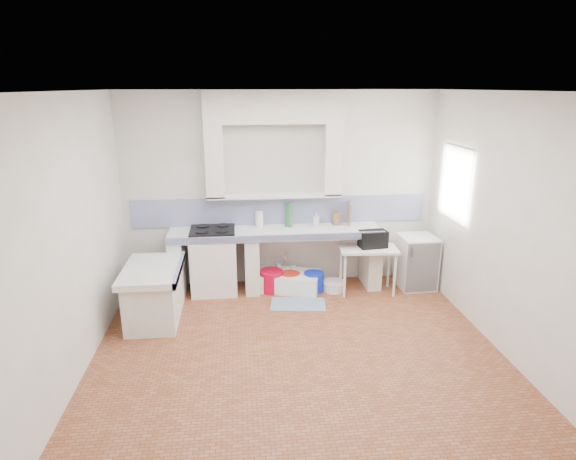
{
  "coord_description": "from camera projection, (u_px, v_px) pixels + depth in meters",
  "views": [
    {
      "loc": [
        -0.6,
        -4.72,
        2.84
      ],
      "look_at": [
        0.0,
        1.0,
        1.1
      ],
      "focal_mm": 29.68,
      "sensor_mm": 36.0,
      "label": 1
    }
  ],
  "objects": [
    {
      "name": "water_bottle_a",
      "position": [
        279.0,
        273.0,
        7.09
      ],
      "size": [
        0.1,
        0.1,
        0.34
      ],
      "primitive_type": "cylinder",
      "rotation": [
        0.0,
        0.0,
        -0.07
      ],
      "color": "silver",
      "rests_on": "ground"
    },
    {
      "name": "sink",
      "position": [
        287.0,
        282.0,
        6.93
      ],
      "size": [
        1.05,
        0.77,
        0.23
      ],
      "primitive_type": "cube",
      "rotation": [
        0.0,
        0.0,
        -0.3
      ],
      "color": "white",
      "rests_on": "ground"
    },
    {
      "name": "basin_white",
      "position": [
        334.0,
        286.0,
        6.91
      ],
      "size": [
        0.37,
        0.37,
        0.13
      ],
      "primitive_type": "cylinder",
      "rotation": [
        0.0,
        0.0,
        -0.1
      ],
      "color": "white",
      "rests_on": "ground"
    },
    {
      "name": "paper_towel",
      "position": [
        259.0,
        219.0,
        6.81
      ],
      "size": [
        0.13,
        0.13,
        0.23
      ],
      "primitive_type": "cylinder",
      "rotation": [
        0.0,
        0.0,
        0.16
      ],
      "color": "white",
      "rests_on": "counter_slab"
    },
    {
      "name": "peninsula_top",
      "position": [
        152.0,
        270.0,
        5.88
      ],
      "size": [
        0.7,
        1.1,
        0.08
      ],
      "primitive_type": "cube",
      "color": "white",
      "rests_on": "ground"
    },
    {
      "name": "wall_back",
      "position": [
        281.0,
        190.0,
        6.88
      ],
      "size": [
        4.5,
        0.0,
        4.5
      ],
      "primitive_type": "plane",
      "rotation": [
        1.57,
        0.0,
        0.0
      ],
      "color": "white",
      "rests_on": "ground"
    },
    {
      "name": "knife_block",
      "position": [
        336.0,
        219.0,
        6.93
      ],
      "size": [
        0.11,
        0.09,
        0.19
      ],
      "primitive_type": "cube",
      "rotation": [
        0.0,
        0.0,
        0.21
      ],
      "color": "olive",
      "rests_on": "counter_slab"
    },
    {
      "name": "peninsula_lip",
      "position": [
        179.0,
        269.0,
        5.91
      ],
      "size": [
        0.04,
        1.1,
        0.1
      ],
      "primitive_type": "cube",
      "color": "navy",
      "rests_on": "ground"
    },
    {
      "name": "cutting_board",
      "position": [
        350.0,
        214.0,
        6.93
      ],
      "size": [
        0.09,
        0.24,
        0.33
      ],
      "primitive_type": "cube",
      "rotation": [
        0.0,
        0.0,
        -0.28
      ],
      "color": "olive",
      "rests_on": "counter_slab"
    },
    {
      "name": "window_frame",
      "position": [
        468.0,
        184.0,
        6.3
      ],
      "size": [
        0.35,
        0.86,
        1.06
      ],
      "primitive_type": "cube",
      "color": "#332010",
      "rests_on": "ground"
    },
    {
      "name": "fridge",
      "position": [
        416.0,
        262.0,
        6.94
      ],
      "size": [
        0.52,
        0.52,
        0.77
      ],
      "primitive_type": "cube",
      "rotation": [
        0.0,
        0.0,
        0.03
      ],
      "color": "white",
      "rests_on": "ground"
    },
    {
      "name": "side_table",
      "position": [
        367.0,
        270.0,
        6.77
      ],
      "size": [
        0.83,
        0.49,
        0.04
      ],
      "primitive_type": "cube",
      "rotation": [
        0.0,
        0.0,
        -0.06
      ],
      "color": "white",
      "rests_on": "ground"
    },
    {
      "name": "lace_valance",
      "position": [
        461.0,
        155.0,
        6.17
      ],
      "size": [
        0.01,
        0.84,
        0.24
      ],
      "primitive_type": "cube",
      "color": "white",
      "rests_on": "ground"
    },
    {
      "name": "green_bottle_a",
      "position": [
        287.0,
        216.0,
        6.84
      ],
      "size": [
        0.08,
        0.08,
        0.31
      ],
      "primitive_type": "cylinder",
      "rotation": [
        0.0,
        0.0,
        -0.17
      ],
      "color": "#2A6B38",
      "rests_on": "counter_slab"
    },
    {
      "name": "peninsula_base",
      "position": [
        154.0,
        296.0,
        5.98
      ],
      "size": [
        0.6,
        1.0,
        0.62
      ],
      "primitive_type": "cube",
      "color": "white",
      "rests_on": "ground"
    },
    {
      "name": "counter_lip",
      "position": [
        278.0,
        238.0,
        6.47
      ],
      "size": [
        3.0,
        0.04,
        0.1
      ],
      "primitive_type": "cube",
      "color": "navy",
      "rests_on": "ground"
    },
    {
      "name": "counter_slab",
      "position": [
        276.0,
        232.0,
        6.74
      ],
      "size": [
        3.0,
        0.6,
        0.08
      ],
      "primitive_type": "cube",
      "color": "white",
      "rests_on": "ground"
    },
    {
      "name": "counter_pier_right",
      "position": [
        371.0,
        258.0,
        7.01
      ],
      "size": [
        0.2,
        0.55,
        0.82
      ],
      "primitive_type": "cube",
      "color": "white",
      "rests_on": "ground"
    },
    {
      "name": "green_bottle_b",
      "position": [
        290.0,
        215.0,
        6.8
      ],
      "size": [
        0.1,
        0.1,
        0.35
      ],
      "primitive_type": "cylinder",
      "rotation": [
        0.0,
        0.0,
        0.31
      ],
      "color": "#2A6B38",
      "rests_on": "counter_slab"
    },
    {
      "name": "stove",
      "position": [
        214.0,
        261.0,
        6.78
      ],
      "size": [
        0.64,
        0.62,
        0.9
      ],
      "primitive_type": "cube",
      "rotation": [
        0.0,
        0.0,
        0.01
      ],
      "color": "white",
      "rests_on": "ground"
    },
    {
      "name": "bucket_blue",
      "position": [
        314.0,
        282.0,
        6.87
      ],
      "size": [
        0.38,
        0.38,
        0.27
      ],
      "primitive_type": "cylinder",
      "rotation": [
        0.0,
        0.0,
        -0.4
      ],
      "color": "#0D26D2",
      "rests_on": "ground"
    },
    {
      "name": "alcove_mass",
      "position": [
        274.0,
        107.0,
        6.41
      ],
      "size": [
        1.9,
        0.25,
        0.45
      ],
      "primitive_type": "cube",
      "color": "white",
      "rests_on": "ground"
    },
    {
      "name": "wall_front",
      "position": [
        336.0,
        320.0,
        3.07
      ],
      "size": [
        4.5,
        0.0,
        4.5
      ],
      "primitive_type": "plane",
      "rotation": [
        -1.57,
        0.0,
        0.0
      ],
      "color": "white",
      "rests_on": "ground"
    },
    {
      "name": "floor",
      "position": [
        297.0,
        348.0,
        5.38
      ],
      "size": [
        4.5,
        4.5,
        0.0
      ],
      "primitive_type": "plane",
      "color": "#945437",
      "rests_on": "ground"
    },
    {
      "name": "black_bag",
      "position": [
        373.0,
        239.0,
        6.67
      ],
      "size": [
        0.4,
        0.26,
        0.24
      ],
      "primitive_type": "cube",
      "rotation": [
        0.0,
        0.0,
        0.12
      ],
      "color": "black",
      "rests_on": "side_table"
    },
    {
      "name": "counter_pier_left",
      "position": [
        178.0,
        266.0,
        6.73
      ],
      "size": [
        0.2,
        0.55,
        0.82
      ],
      "primitive_type": "cube",
      "color": "white",
      "rests_on": "ground"
    },
    {
      "name": "backsplash",
      "position": [
        281.0,
        211.0,
        6.95
      ],
      "size": [
        4.27,
        0.03,
        0.4
      ],
      "primitive_type": "cube",
      "color": "navy",
      "rests_on": "ground"
    },
    {
      "name": "soap_bottle",
      "position": [
        316.0,
        219.0,
        6.89
      ],
      "size": [
        0.1,
        0.1,
        0.19
      ],
      "primitive_type": "imported",
      "rotation": [
        0.0,
        0.0,
        -0.2
      ],
      "color": "white",
      "rests_on": "counter_slab"
    },
    {
      "name": "water_bottle_b",
      "position": [
        293.0,
        274.0,
        7.11
      ],
      "size": [
        0.1,
        0.1,
        0.29
      ],
      "primitive_type": "cylinder",
      "rotation": [
        0.0,
        0.0,
        0.31
      ],
      "color": "silver",
      "rests_on": "ground"
    },
    {
      "name": "bucket_orange",
      "position": [
        290.0,
        282.0,
        6.88
      ],
      "size": [
        0.35,
        0.35,
        0.26
      ],
      "primitive_type": "cylinder",
      "rotation": [
        0.0,
        0.0,
        -0.26
      ],
      "color": "red",
      "rests_on": "ground"
    },
    {
      "name": "bucket_red",
      "position": [
        271.0,
        281.0,
        6.85
      ],
      "size": [
        0.43,
        0.43,
        0.31
      ],
      "primitive_type": "cylinder",
      "rotation": [
        0.0,
        0.0,
        0.35
      ],
      "color": "red",
      "rests_on": "ground"
    },
    {
      "name": "rug",
      "position": [
        298.0,
        304.0,
        6.45
      ],
      "size": [
        0.79,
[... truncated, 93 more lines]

